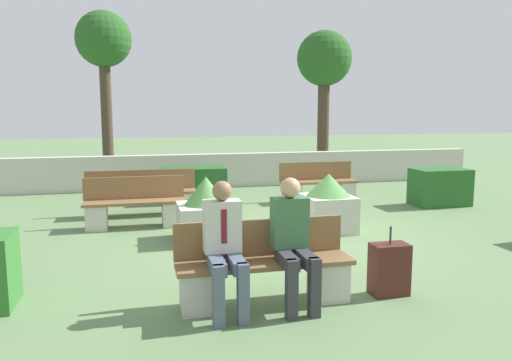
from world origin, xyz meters
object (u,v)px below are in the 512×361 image
object	(u,v)px
tree_center_left	(324,64)
tree_leftmost	(104,46)
person_seated_man	(224,241)
planter_corner_right	(206,212)
bench_left_side	(318,187)
person_seated_woman	(293,236)
bench_back	(142,197)
planter_corner_left	(328,204)
suitcase	(389,269)
bench_front	(264,272)
bench_right_side	(135,208)

from	to	relation	value
tree_center_left	tree_leftmost	bearing A→B (deg)	-178.29
person_seated_man	planter_corner_right	xyz separation A→B (m)	(0.22, 2.90, -0.30)
tree_center_left	bench_left_side	bearing A→B (deg)	-112.32
person_seated_man	tree_leftmost	size ratio (longest dim) A/B	0.29
person_seated_woman	person_seated_man	bearing A→B (deg)	-179.88
bench_back	person_seated_woman	world-z (taller)	person_seated_woman
planter_corner_left	planter_corner_right	world-z (taller)	planter_corner_right
suitcase	person_seated_woman	bearing A→B (deg)	-177.89
planter_corner_left	planter_corner_right	xyz separation A→B (m)	(-2.10, -0.07, -0.03)
bench_front	planter_corner_left	size ratio (longest dim) A/B	1.90
suitcase	person_seated_man	bearing A→B (deg)	-178.66
bench_right_side	bench_back	size ratio (longest dim) A/B	0.82
person_seated_woman	planter_corner_right	size ratio (longest dim) A/B	1.33
bench_left_side	planter_corner_right	size ratio (longest dim) A/B	1.69
bench_front	bench_right_side	xyz separation A→B (m)	(-1.34, 3.92, -0.01)
tree_leftmost	bench_front	bearing A→B (deg)	-77.90
suitcase	tree_leftmost	size ratio (longest dim) A/B	0.17
bench_left_side	suitcase	bearing A→B (deg)	-105.18
bench_right_side	person_seated_man	world-z (taller)	person_seated_man
bench_back	person_seated_man	distance (m)	5.14
planter_corner_left	person_seated_woman	bearing A→B (deg)	-118.15
planter_corner_left	tree_leftmost	xyz separation A→B (m)	(-3.90, 6.67, 3.29)
bench_left_side	tree_center_left	distance (m)	5.51
bench_left_side	planter_corner_left	distance (m)	2.79
bench_front	planter_corner_left	distance (m)	3.39
bench_back	planter_corner_right	world-z (taller)	planter_corner_right
bench_back	tree_center_left	bearing A→B (deg)	39.46
person_seated_man	planter_corner_right	bearing A→B (deg)	85.69
person_seated_man	tree_leftmost	distance (m)	10.22
bench_front	planter_corner_right	distance (m)	2.77
bench_right_side	planter_corner_left	distance (m)	3.39
bench_back	person_seated_woman	distance (m)	5.30
bench_front	bench_back	bearing A→B (deg)	103.83
bench_left_side	tree_leftmost	size ratio (longest dim) A/B	0.37
planter_corner_left	tree_center_left	size ratio (longest dim) A/B	0.22
bench_right_side	planter_corner_left	size ratio (longest dim) A/B	1.77
person_seated_woman	bench_back	bearing A→B (deg)	106.36
planter_corner_right	suitcase	xyz separation A→B (m)	(1.67, -2.86, -0.16)
bench_front	tree_leftmost	size ratio (longest dim) A/B	0.40
bench_right_side	suitcase	distance (m)	4.88
bench_front	person_seated_woman	distance (m)	0.52
bench_left_side	planter_corner_left	world-z (taller)	planter_corner_left
bench_back	bench_front	bearing A→B (deg)	-76.86
tree_leftmost	person_seated_man	bearing A→B (deg)	-80.69
person_seated_woman	planter_corner_left	size ratio (longest dim) A/B	1.37
person_seated_woman	tree_center_left	bearing A→B (deg)	67.11
person_seated_woman	tree_center_left	size ratio (longest dim) A/B	0.31
bench_left_side	bench_right_side	world-z (taller)	same
bench_right_side	bench_front	bearing A→B (deg)	-67.98
bench_right_side	person_seated_man	distance (m)	4.18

